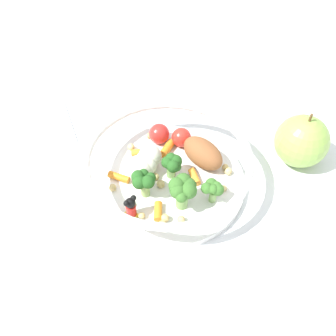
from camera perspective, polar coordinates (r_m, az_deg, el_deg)
The scene contains 4 objects.
ground_plane at distance 0.54m, azimuth 2.19°, elevation -1.92°, with size 2.40×2.40×0.00m, color white.
food_container at distance 0.52m, azimuth 0.12°, elevation 0.13°, with size 0.23×0.23×0.06m.
loose_apple at distance 0.58m, azimuth 19.93°, elevation 3.93°, with size 0.08×0.08×0.09m.
folded_napkin at distance 0.65m, azimuth -20.07°, elevation 5.53°, with size 0.12×0.11×0.01m, color white.
Camera 1 is at (-0.20, -0.28, 0.42)m, focal length 39.47 mm.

